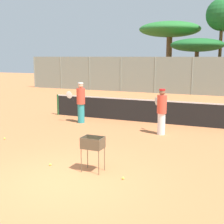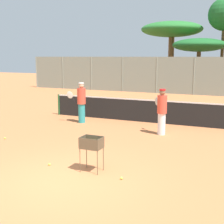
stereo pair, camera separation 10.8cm
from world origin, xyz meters
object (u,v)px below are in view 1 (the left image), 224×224
parked_car (206,83)px  tennis_net (151,111)px  player_white_outfit (81,102)px  player_red_cap (162,111)px  ball_cart (93,145)px

parked_car → tennis_net: bearing=-92.2°
player_white_outfit → parked_car: bearing=-112.8°
player_white_outfit → player_red_cap: player_white_outfit is taller
player_white_outfit → ball_cart: size_ratio=1.97×
tennis_net → player_white_outfit: player_white_outfit is taller
ball_cart → player_red_cap: bearing=81.8°
player_red_cap → ball_cart: player_red_cap is taller
tennis_net → parked_car: parked_car is taller
parked_car → player_white_outfit: bearing=-101.8°
player_white_outfit → parked_car: size_ratio=0.44×
parked_car → player_red_cap: bearing=-88.7°
player_red_cap → parked_car: (-0.40, 17.66, -0.27)m
player_red_cap → ball_cart: (-0.66, -4.62, -0.22)m
player_red_cap → ball_cart: size_ratio=1.90×
player_white_outfit → parked_car: player_white_outfit is taller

